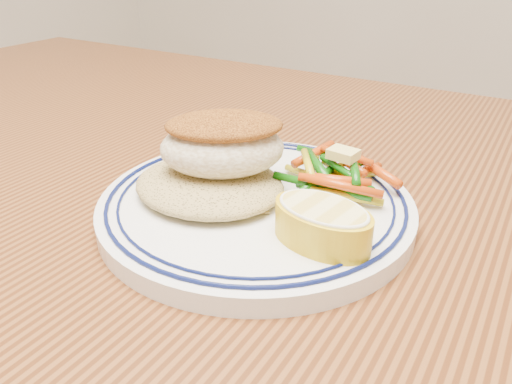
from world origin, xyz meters
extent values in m
cube|color=#4A240E|center=(0.00, 0.00, 0.73)|extent=(1.50, 0.90, 0.04)
cylinder|color=#4A240E|center=(-0.68, 0.38, 0.35)|extent=(0.07, 0.07, 0.71)
cylinder|color=white|center=(0.03, 0.00, 0.76)|extent=(0.24, 0.24, 0.01)
torus|color=#0A113F|center=(0.03, 0.00, 0.77)|extent=(0.23, 0.23, 0.00)
torus|color=#0A113F|center=(0.03, 0.00, 0.77)|extent=(0.21, 0.21, 0.00)
ellipsoid|color=#9B854D|center=(0.00, -0.01, 0.78)|extent=(0.12, 0.11, 0.02)
ellipsoid|color=beige|center=(0.00, 0.00, 0.80)|extent=(0.12, 0.11, 0.04)
ellipsoid|color=brown|center=(0.00, 0.00, 0.82)|extent=(0.11, 0.10, 0.02)
cylinder|color=gold|center=(0.08, 0.05, 0.77)|extent=(0.05, 0.03, 0.01)
cylinder|color=gold|center=(0.08, 0.07, 0.77)|extent=(0.04, 0.04, 0.01)
cylinder|color=gold|center=(0.05, 0.05, 0.77)|extent=(0.05, 0.02, 0.01)
cylinder|color=#0F4F09|center=(0.08, 0.03, 0.77)|extent=(0.06, 0.01, 0.01)
cylinder|color=gold|center=(0.09, 0.03, 0.77)|extent=(0.06, 0.03, 0.01)
cylinder|color=gold|center=(0.07, 0.05, 0.77)|extent=(0.01, 0.05, 0.01)
cylinder|color=#B93A09|center=(0.09, 0.07, 0.78)|extent=(0.02, 0.05, 0.01)
cylinder|color=#B93A09|center=(0.10, 0.07, 0.78)|extent=(0.05, 0.04, 0.01)
cylinder|color=gold|center=(0.06, 0.04, 0.78)|extent=(0.02, 0.06, 0.01)
cylinder|color=#0F4F09|center=(0.07, 0.03, 0.78)|extent=(0.01, 0.05, 0.01)
cylinder|color=#B93A09|center=(0.08, 0.07, 0.78)|extent=(0.04, 0.04, 0.01)
cylinder|color=#0F4F09|center=(0.07, 0.03, 0.78)|extent=(0.06, 0.02, 0.02)
cylinder|color=#0F4F09|center=(0.06, 0.08, 0.78)|extent=(0.06, 0.01, 0.01)
cylinder|color=gold|center=(0.08, 0.05, 0.78)|extent=(0.05, 0.03, 0.01)
cylinder|color=#B93A09|center=(0.08, 0.03, 0.78)|extent=(0.04, 0.03, 0.01)
cylinder|color=#B93A09|center=(0.05, 0.07, 0.78)|extent=(0.02, 0.05, 0.01)
cylinder|color=#B93A09|center=(0.09, 0.02, 0.78)|extent=(0.06, 0.02, 0.01)
cylinder|color=#0F4F09|center=(0.09, 0.04, 0.78)|extent=(0.05, 0.03, 0.01)
cylinder|color=#B93A09|center=(0.09, 0.03, 0.78)|extent=(0.05, 0.03, 0.01)
cylinder|color=#0F4F09|center=(0.06, 0.05, 0.78)|extent=(0.04, 0.05, 0.01)
cylinder|color=gold|center=(0.06, 0.04, 0.79)|extent=(0.03, 0.05, 0.01)
cylinder|color=#0F4F09|center=(0.09, 0.05, 0.79)|extent=(0.03, 0.04, 0.01)
cylinder|color=#B93A09|center=(0.08, 0.07, 0.79)|extent=(0.05, 0.01, 0.01)
cube|color=#F5E078|center=(0.08, 0.05, 0.79)|extent=(0.02, 0.02, 0.01)
torus|color=white|center=(0.10, -0.03, 0.79)|extent=(0.07, 0.07, 0.00)
camera|label=1|loc=(0.21, -0.29, 0.95)|focal=35.00mm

